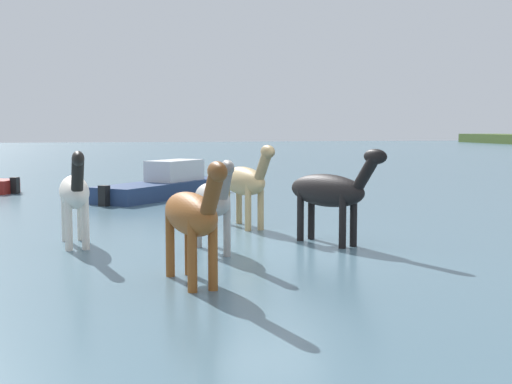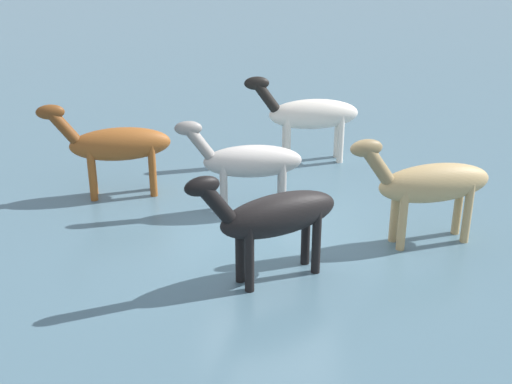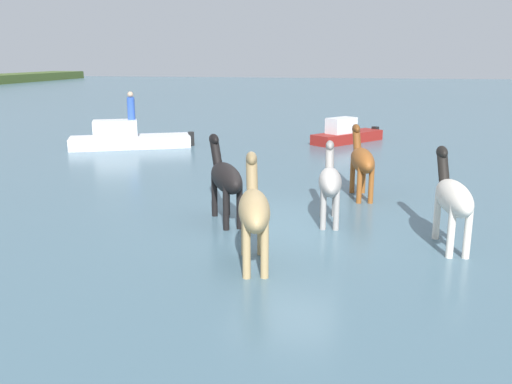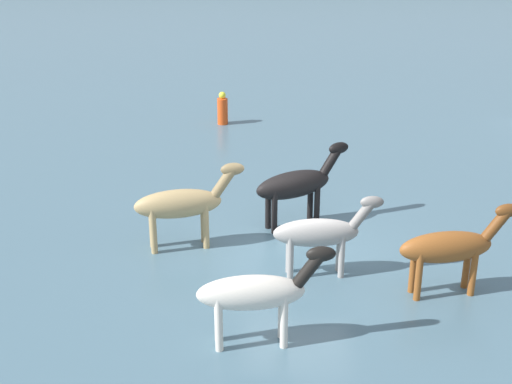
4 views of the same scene
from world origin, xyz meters
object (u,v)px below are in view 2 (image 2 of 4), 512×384
object	(u,v)px
horse_rear_stallion	(248,162)
horse_gray_outer	(116,145)
horse_dark_mare	(274,216)
horse_lead	(310,115)
horse_chestnut_trailing	(429,184)

from	to	relation	value
horse_rear_stallion	horse_gray_outer	distance (m)	2.66
horse_dark_mare	horse_gray_outer	xyz separation A→B (m)	(2.98, -3.16, -0.02)
horse_rear_stallion	horse_gray_outer	world-z (taller)	horse_gray_outer
horse_dark_mare	horse_lead	world-z (taller)	horse_dark_mare
horse_dark_mare	horse_chestnut_trailing	size ratio (longest dim) A/B	0.94
horse_lead	horse_gray_outer	xyz separation A→B (m)	(3.86, 1.86, -0.01)
horse_chestnut_trailing	horse_gray_outer	bearing A→B (deg)	-32.85
horse_rear_stallion	horse_gray_outer	size ratio (longest dim) A/B	0.94
horse_dark_mare	horse_lead	bearing A→B (deg)	-127.97
horse_chestnut_trailing	horse_lead	bearing A→B (deg)	-79.04
horse_dark_mare	horse_lead	xyz separation A→B (m)	(-0.88, -5.02, -0.01)
horse_dark_mare	horse_chestnut_trailing	distance (m)	2.89
horse_chestnut_trailing	horse_lead	world-z (taller)	horse_chestnut_trailing
horse_gray_outer	horse_lead	bearing A→B (deg)	-164.75
horse_dark_mare	horse_gray_outer	world-z (taller)	horse_dark_mare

